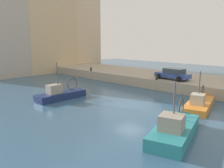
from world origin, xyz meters
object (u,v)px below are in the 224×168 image
mooring_bollard_north (91,69)px  mooring_bollard_mid (157,78)px  fishing_boat_orange (200,106)px  fishing_boat_teal (176,134)px  fishing_boat_navy (64,97)px  parked_car_blue (173,74)px

mooring_bollard_north → mooring_bollard_mid: bearing=-90.0°
mooring_bollard_mid → fishing_boat_orange: bearing=-117.8°
fishing_boat_teal → fishing_boat_navy: fishing_boat_navy is taller
mooring_bollard_north → fishing_boat_navy: bearing=-143.6°
fishing_boat_orange → fishing_boat_navy: 13.16m
fishing_boat_navy → mooring_bollard_north: 12.86m
fishing_boat_teal → parked_car_blue: 14.39m
parked_car_blue → mooring_bollard_mid: size_ratio=7.78×
parked_car_blue → mooring_bollard_mid: 2.03m
fishing_boat_orange → mooring_bollard_north: 19.36m
fishing_boat_teal → mooring_bollard_north: bearing=62.2°
fishing_boat_orange → mooring_bollard_mid: fishing_boat_orange is taller
parked_car_blue → fishing_boat_orange: bearing=-132.4°
mooring_bollard_mid → parked_car_blue: bearing=-42.3°
fishing_boat_orange → parked_car_blue: bearing=47.6°
fishing_boat_teal → fishing_boat_orange: bearing=12.4°
parked_car_blue → mooring_bollard_north: 13.43m
fishing_boat_orange → fishing_boat_navy: fishing_boat_navy is taller
fishing_boat_teal → fishing_boat_navy: bearing=87.5°
fishing_boat_orange → fishing_boat_navy: bearing=120.2°
fishing_boat_orange → mooring_bollard_mid: 7.99m
parked_car_blue → mooring_bollard_mid: (-1.47, 1.34, -0.42)m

